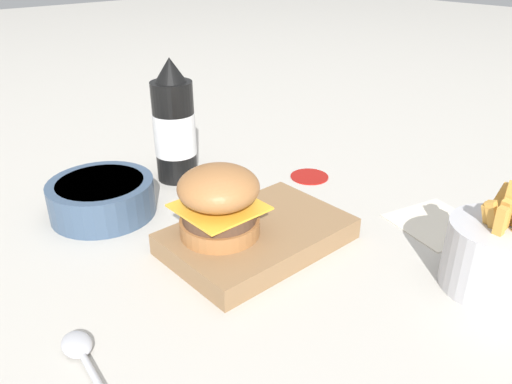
{
  "coord_description": "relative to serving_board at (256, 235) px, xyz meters",
  "views": [
    {
      "loc": [
        -0.42,
        -0.43,
        0.37
      ],
      "look_at": [
        -0.04,
        0.0,
        0.08
      ],
      "focal_mm": 35.0,
      "sensor_mm": 36.0,
      "label": 1
    }
  ],
  "objects": [
    {
      "name": "burger",
      "position": [
        -0.05,
        0.02,
        0.06
      ],
      "size": [
        0.1,
        0.1,
        0.09
      ],
      "color": "#9E6638",
      "rests_on": "serving_board"
    },
    {
      "name": "fries_basket",
      "position": [
        0.14,
        -0.25,
        0.03
      ],
      "size": [
        0.11,
        0.11,
        0.14
      ],
      "color": "#B7B7BC",
      "rests_on": "ground_plane"
    },
    {
      "name": "ketchup_bottle",
      "position": [
        0.04,
        0.25,
        0.08
      ],
      "size": [
        0.07,
        0.07,
        0.21
      ],
      "color": "black",
      "rests_on": "ground_plane"
    },
    {
      "name": "serving_board",
      "position": [
        0.0,
        0.0,
        0.0
      ],
      "size": [
        0.24,
        0.16,
        0.03
      ],
      "color": "olive",
      "rests_on": "ground_plane"
    },
    {
      "name": "parchment_square",
      "position": [
        0.23,
        -0.13,
        -0.01
      ],
      "size": [
        0.14,
        0.14,
        0.0
      ],
      "color": "beige",
      "rests_on": "ground_plane"
    },
    {
      "name": "side_bowl",
      "position": [
        -0.11,
        0.22,
        0.01
      ],
      "size": [
        0.15,
        0.15,
        0.05
      ],
      "color": "#384C66",
      "rests_on": "ground_plane"
    },
    {
      "name": "ketchup_puddle",
      "position": [
        0.21,
        0.1,
        -0.01
      ],
      "size": [
        0.07,
        0.07,
        0.0
      ],
      "color": "#9E140F",
      "rests_on": "ground_plane"
    },
    {
      "name": "spoon",
      "position": [
        -0.27,
        -0.05,
        -0.01
      ],
      "size": [
        0.04,
        0.17,
        0.01
      ],
      "rotation": [
        0.0,
        0.0,
        1.47
      ],
      "color": "#B2B2B7",
      "rests_on": "ground_plane"
    },
    {
      "name": "ground_plane",
      "position": [
        0.04,
        -0.0,
        -0.01
      ],
      "size": [
        6.0,
        6.0,
        0.0
      ],
      "primitive_type": "plane",
      "color": "#B7B2A8"
    }
  ]
}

